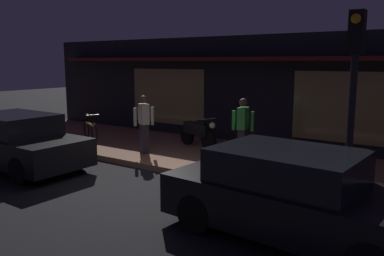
# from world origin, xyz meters

# --- Properties ---
(ground_plane) EXTENTS (60.00, 60.00, 0.00)m
(ground_plane) POSITION_xyz_m (0.00, 0.00, 0.00)
(ground_plane) COLOR black
(sidewalk_slab) EXTENTS (18.00, 4.00, 0.15)m
(sidewalk_slab) POSITION_xyz_m (0.00, 3.00, 0.07)
(sidewalk_slab) COLOR #8C6047
(sidewalk_slab) RESTS_ON ground_plane
(storefront_building) EXTENTS (18.00, 3.30, 3.60)m
(storefront_building) POSITION_xyz_m (0.00, 6.39, 1.80)
(storefront_building) COLOR black
(storefront_building) RESTS_ON ground_plane
(motorcycle) EXTENTS (1.64, 0.78, 0.97)m
(motorcycle) POSITION_xyz_m (-0.82, 3.44, 0.65)
(motorcycle) COLOR black
(motorcycle) RESTS_ON sidewalk_slab
(bicycle_parked) EXTENTS (1.50, 0.78, 0.91)m
(bicycle_parked) POSITION_xyz_m (-4.49, 2.38, 0.51)
(bicycle_parked) COLOR black
(bicycle_parked) RESTS_ON sidewalk_slab
(person_photographer) EXTENTS (0.44, 0.57, 1.67)m
(person_photographer) POSITION_xyz_m (-1.69, 1.94, 1.03)
(person_photographer) COLOR #28232D
(person_photographer) RESTS_ON sidewalk_slab
(person_bystander) EXTENTS (0.62, 0.41, 1.67)m
(person_bystander) POSITION_xyz_m (1.04, 2.77, 1.03)
(person_bystander) COLOR #28232D
(person_bystander) RESTS_ON sidewalk_slab
(traffic_light_pole) EXTENTS (0.24, 0.33, 3.60)m
(traffic_light_pole) POSITION_xyz_m (4.23, 0.51, 2.48)
(traffic_light_pole) COLOR black
(traffic_light_pole) RESTS_ON ground_plane
(parked_car_near) EXTENTS (4.14, 1.85, 1.42)m
(parked_car_near) POSITION_xyz_m (-3.75, -0.74, 0.70)
(parked_car_near) COLOR black
(parked_car_near) RESTS_ON ground_plane
(parked_car_far) EXTENTS (4.22, 2.05, 1.42)m
(parked_car_far) POSITION_xyz_m (3.70, -0.73, 0.70)
(parked_car_far) COLOR black
(parked_car_far) RESTS_ON ground_plane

